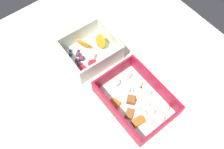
# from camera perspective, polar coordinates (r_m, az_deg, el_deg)

# --- Properties ---
(table_surface) EXTENTS (0.80, 0.80, 0.02)m
(table_surface) POSITION_cam_1_polar(r_m,az_deg,el_deg) (0.75, -1.17, -0.48)
(table_surface) COLOR beige
(table_surface) RESTS_ON ground
(pasta_container) EXTENTS (0.21, 0.15, 0.06)m
(pasta_container) POSITION_cam_1_polar(r_m,az_deg,el_deg) (0.69, 5.68, -6.04)
(pasta_container) COLOR white
(pasta_container) RESTS_ON table_surface
(fruit_bowl) EXTENTS (0.15, 0.16, 0.06)m
(fruit_bowl) POSITION_cam_1_polar(r_m,az_deg,el_deg) (0.76, -5.03, 5.26)
(fruit_bowl) COLOR silver
(fruit_bowl) RESTS_ON table_surface
(paper_cup_liner) EXTENTS (0.04, 0.04, 0.02)m
(paper_cup_liner) POSITION_cam_1_polar(r_m,az_deg,el_deg) (0.82, -9.98, 9.26)
(paper_cup_liner) COLOR white
(paper_cup_liner) RESTS_ON table_surface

